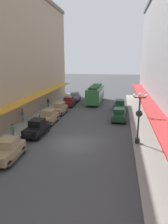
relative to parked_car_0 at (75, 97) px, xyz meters
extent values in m
plane|color=#424244|center=(4.63, -21.17, -0.94)|extent=(200.00, 200.00, 0.00)
cube|color=#99968E|center=(-2.87, -21.17, -0.87)|extent=(3.00, 60.00, 0.15)
cube|color=#99968E|center=(12.13, -21.17, -0.87)|extent=(3.00, 60.00, 0.15)
cube|color=#BF3333|center=(12.73, -21.17, 2.06)|extent=(1.80, 54.00, 0.16)
cube|color=slate|center=(0.00, -0.03, -0.20)|extent=(1.79, 3.94, 0.80)
cube|color=slate|center=(0.00, 0.22, 0.55)|extent=(1.48, 1.73, 0.70)
cube|color=#8C9EA8|center=(0.00, 0.22, 0.55)|extent=(1.40, 1.70, 0.42)
cube|color=slate|center=(-0.05, -2.16, -0.15)|extent=(0.94, 0.38, 0.52)
cube|color=#393A3D|center=(0.95, -0.05, -0.52)|extent=(0.32, 3.51, 0.12)
cube|color=#393A3D|center=(-0.95, -0.01, -0.52)|extent=(0.32, 3.51, 0.12)
cylinder|color=black|center=(0.78, -1.42, -0.60)|extent=(0.23, 0.68, 0.68)
cylinder|color=black|center=(-0.84, -1.38, -0.60)|extent=(0.23, 0.68, 0.68)
cylinder|color=black|center=(0.84, 1.31, -0.60)|extent=(0.23, 0.68, 0.68)
cylinder|color=black|center=(-0.78, 1.35, -0.60)|extent=(0.23, 0.68, 0.68)
cube|color=black|center=(-0.03, -19.75, -0.20)|extent=(1.78, 3.93, 0.80)
cube|color=black|center=(-0.03, -19.50, 0.55)|extent=(1.47, 1.73, 0.70)
cube|color=#8C9EA8|center=(-0.03, -19.50, 0.55)|extent=(1.40, 1.69, 0.42)
cube|color=black|center=(-0.07, -21.88, -0.15)|extent=(0.94, 0.38, 0.52)
cube|color=black|center=(0.92, -19.77, -0.52)|extent=(0.31, 3.51, 0.12)
cube|color=black|center=(-0.98, -19.73, -0.52)|extent=(0.31, 3.51, 0.12)
cylinder|color=black|center=(0.75, -21.13, -0.60)|extent=(0.23, 0.68, 0.68)
cylinder|color=black|center=(-0.87, -21.10, -0.60)|extent=(0.23, 0.68, 0.68)
cylinder|color=black|center=(0.80, -18.40, -0.60)|extent=(0.23, 0.68, 0.68)
cylinder|color=black|center=(-0.81, -18.37, -0.60)|extent=(0.23, 0.68, 0.68)
cube|color=#997F5B|center=(-0.24, -15.22, -0.20)|extent=(1.80, 3.94, 0.80)
cube|color=#997F5B|center=(-0.24, -14.97, 0.55)|extent=(1.48, 1.74, 0.70)
cube|color=#8C9EA8|center=(-0.24, -14.97, 0.55)|extent=(1.41, 1.70, 0.42)
cube|color=#997F5B|center=(-0.30, -17.34, -0.15)|extent=(0.94, 0.38, 0.52)
cube|color=#4C3F2D|center=(0.71, -15.24, -0.52)|extent=(0.33, 3.52, 0.12)
cube|color=#4C3F2D|center=(-1.19, -15.19, -0.52)|extent=(0.33, 3.52, 0.12)
cylinder|color=black|center=(0.53, -16.60, -0.60)|extent=(0.24, 0.69, 0.68)
cylinder|color=black|center=(-1.09, -16.56, -0.60)|extent=(0.24, 0.69, 0.68)
cylinder|color=black|center=(0.60, -13.87, -0.60)|extent=(0.24, 0.69, 0.68)
cylinder|color=black|center=(-1.01, -13.83, -0.60)|extent=(0.24, 0.69, 0.68)
cube|color=#997F5B|center=(-0.21, -25.66, -0.20)|extent=(1.89, 3.98, 0.80)
cube|color=#997F5B|center=(-0.22, -25.41, 0.55)|extent=(1.52, 1.77, 0.70)
cube|color=#8C9EA8|center=(-0.22, -25.41, 0.55)|extent=(1.45, 1.73, 0.42)
cube|color=#4C3F2D|center=(0.74, -25.61, -0.52)|extent=(0.41, 3.52, 0.12)
cylinder|color=black|center=(0.67, -26.98, -0.60)|extent=(0.25, 0.69, 0.68)
cylinder|color=black|center=(0.53, -24.26, -0.60)|extent=(0.25, 0.69, 0.68)
cylinder|color=black|center=(-1.08, -24.34, -0.60)|extent=(0.25, 0.69, 0.68)
cube|color=#997F5B|center=(-0.23, -10.30, -0.20)|extent=(1.87, 3.97, 0.80)
cube|color=#997F5B|center=(-0.22, -10.05, 0.55)|extent=(1.51, 1.76, 0.70)
cube|color=#8C9EA8|center=(-0.22, -10.05, 0.55)|extent=(1.44, 1.73, 0.42)
cube|color=#997F5B|center=(-0.33, -12.42, -0.15)|extent=(0.95, 0.40, 0.52)
cube|color=#4C3F2D|center=(0.72, -10.34, -0.52)|extent=(0.40, 3.52, 0.12)
cube|color=#4C3F2D|center=(-1.18, -10.25, -0.52)|extent=(0.40, 3.52, 0.12)
cylinder|color=black|center=(0.51, -11.70, -0.60)|extent=(0.25, 0.69, 0.68)
cylinder|color=black|center=(-1.10, -11.62, -0.60)|extent=(0.25, 0.69, 0.68)
cylinder|color=black|center=(0.64, -8.97, -0.60)|extent=(0.25, 0.69, 0.68)
cylinder|color=black|center=(-0.98, -8.90, -0.60)|extent=(0.25, 0.69, 0.68)
cube|color=#591919|center=(-0.04, -4.70, -0.20)|extent=(1.76, 3.93, 0.80)
cube|color=#591919|center=(-0.04, -4.95, 0.55)|extent=(1.47, 1.72, 0.70)
cube|color=#8C9EA8|center=(-0.04, -4.95, 0.55)|extent=(1.39, 1.69, 0.42)
cube|color=#591919|center=(0.00, -2.57, -0.15)|extent=(0.94, 0.37, 0.52)
cube|color=black|center=(-0.99, -4.69, -0.52)|extent=(0.29, 3.51, 0.12)
cube|color=black|center=(0.91, -4.72, -0.52)|extent=(0.29, 3.51, 0.12)
cylinder|color=black|center=(-0.82, -3.32, -0.60)|extent=(0.23, 0.68, 0.68)
cylinder|color=black|center=(0.79, -3.35, -0.60)|extent=(0.23, 0.68, 0.68)
cylinder|color=black|center=(-0.87, -6.05, -0.60)|extent=(0.23, 0.68, 0.68)
cylinder|color=black|center=(0.75, -6.08, -0.60)|extent=(0.23, 0.68, 0.68)
cube|color=#193D23|center=(9.17, -6.58, -0.20)|extent=(1.87, 3.97, 0.80)
cube|color=#193D23|center=(9.16, -6.33, 0.55)|extent=(1.52, 1.76, 0.70)
cube|color=#8C9EA8|center=(9.16, -6.33, 0.55)|extent=(1.44, 1.73, 0.42)
cube|color=#193D23|center=(9.26, -8.71, -0.15)|extent=(0.95, 0.40, 0.52)
cube|color=black|center=(10.12, -6.54, -0.52)|extent=(0.40, 3.52, 0.12)
cube|color=black|center=(8.22, -6.62, -0.52)|extent=(0.40, 3.52, 0.12)
cylinder|color=black|center=(10.04, -7.91, -0.60)|extent=(0.25, 0.69, 0.68)
cylinder|color=black|center=(8.42, -7.98, -0.60)|extent=(0.25, 0.69, 0.68)
cylinder|color=black|center=(9.91, -5.18, -0.60)|extent=(0.25, 0.69, 0.68)
cylinder|color=black|center=(8.30, -5.25, -0.60)|extent=(0.25, 0.69, 0.68)
cube|color=#193D23|center=(9.15, -12.32, -0.20)|extent=(1.87, 3.97, 0.80)
cube|color=#193D23|center=(9.14, -12.57, 0.55)|extent=(1.51, 1.76, 0.70)
cube|color=#8C9EA8|center=(9.14, -12.57, 0.55)|extent=(1.44, 1.73, 0.42)
cube|color=#193D23|center=(9.24, -10.19, -0.15)|extent=(0.95, 0.40, 0.52)
cube|color=black|center=(8.20, -12.28, -0.52)|extent=(0.40, 3.52, 0.12)
cube|color=black|center=(10.10, -12.36, -0.52)|extent=(0.40, 3.52, 0.12)
cylinder|color=black|center=(8.40, -10.92, -0.60)|extent=(0.25, 0.69, 0.68)
cylinder|color=black|center=(10.01, -10.99, -0.60)|extent=(0.25, 0.69, 0.68)
cylinder|color=black|center=(8.28, -13.65, -0.60)|extent=(0.25, 0.69, 0.68)
cylinder|color=black|center=(9.89, -13.72, -0.60)|extent=(0.25, 0.69, 0.68)
cube|color=#33723F|center=(4.36, -0.50, 0.81)|extent=(2.63, 9.63, 2.70)
cube|color=#1C3F23|center=(4.36, -0.50, 2.34)|extent=(1.62, 8.66, 0.36)
cube|color=#8C9EA8|center=(4.36, -0.50, 1.28)|extent=(2.64, 8.87, 0.95)
cube|color=black|center=(4.32, -3.38, -0.74)|extent=(2.02, 1.23, 0.40)
cube|color=black|center=(4.40, 2.38, -0.74)|extent=(2.02, 1.23, 0.40)
cube|color=black|center=(11.03, -20.33, -0.54)|extent=(0.44, 0.44, 0.50)
cylinder|color=black|center=(11.03, -20.33, 1.81)|extent=(0.16, 0.16, 4.20)
cube|color=black|center=(11.03, -20.33, 3.91)|extent=(1.10, 0.10, 0.10)
sphere|color=white|center=(10.48, -20.33, 4.09)|extent=(0.32, 0.32, 0.32)
sphere|color=white|center=(11.58, -20.33, 4.09)|extent=(0.32, 0.32, 0.32)
sphere|color=white|center=(11.03, -20.33, 4.19)|extent=(0.36, 0.36, 0.36)
cylinder|color=black|center=(11.03, -20.33, 2.31)|extent=(0.64, 0.18, 0.64)
cylinder|color=silver|center=(11.03, -20.23, 2.31)|extent=(0.56, 0.02, 0.56)
cylinder|color=#B21E19|center=(-1.72, -14.64, -0.44)|extent=(0.24, 0.24, 0.70)
sphere|color=#B21E19|center=(-1.72, -14.64, -0.07)|extent=(0.20, 0.20, 0.20)
cylinder|color=slate|center=(-3.85, -15.39, -0.37)|extent=(0.24, 0.24, 0.85)
cube|color=#3F598C|center=(-3.85, -15.39, 0.34)|extent=(0.36, 0.22, 0.56)
sphere|color=#9E7051|center=(-3.85, -15.39, 0.74)|extent=(0.22, 0.22, 0.22)
cylinder|color=black|center=(-3.85, -15.39, 0.86)|extent=(0.28, 0.28, 0.04)
cylinder|color=slate|center=(-1.91, -21.60, -0.37)|extent=(0.24, 0.24, 0.85)
cube|color=#4C724C|center=(-1.91, -21.60, 0.34)|extent=(0.36, 0.22, 0.56)
sphere|color=#9E7051|center=(-1.91, -21.60, 0.74)|extent=(0.22, 0.22, 0.22)
cylinder|color=black|center=(-1.91, -21.60, 0.86)|extent=(0.28, 0.28, 0.04)
cylinder|color=#4C4238|center=(-3.35, -6.59, -0.37)|extent=(0.24, 0.24, 0.85)
cube|color=#26262D|center=(-3.35, -6.59, 0.34)|extent=(0.36, 0.22, 0.56)
sphere|color=#9E7051|center=(-3.35, -6.59, 0.74)|extent=(0.22, 0.22, 0.22)
cylinder|color=black|center=(-3.35, -6.59, 0.86)|extent=(0.28, 0.28, 0.04)
camera|label=1|loc=(9.02, -40.19, 7.48)|focal=32.56mm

